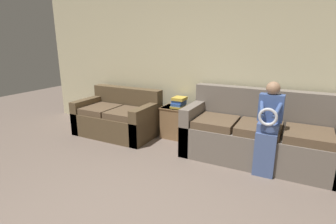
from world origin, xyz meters
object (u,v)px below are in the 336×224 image
at_px(couch_side, 118,118).
at_px(side_shelf, 179,122).
at_px(book_stack, 179,102).
at_px(child_left_seated, 269,124).
at_px(couch_main, 260,136).

relative_size(couch_side, side_shelf, 2.44).
xyz_separation_m(side_shelf, book_stack, (-0.00, 0.00, 0.37)).
relative_size(couch_side, book_stack, 4.98).
bearing_deg(child_left_seated, couch_main, 110.69).
bearing_deg(side_shelf, couch_side, -164.19).
bearing_deg(side_shelf, couch_main, -10.20).
bearing_deg(couch_side, child_left_seated, -6.68).
bearing_deg(side_shelf, child_left_seated, -21.79).
bearing_deg(couch_main, book_stack, 169.67).
xyz_separation_m(couch_main, side_shelf, (-1.43, 0.26, -0.07)).
bearing_deg(couch_main, child_left_seated, -69.31).
bearing_deg(child_left_seated, book_stack, 158.12).
height_order(side_shelf, book_stack, book_stack).
distance_m(couch_main, side_shelf, 1.45).
bearing_deg(child_left_seated, side_shelf, 158.21).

